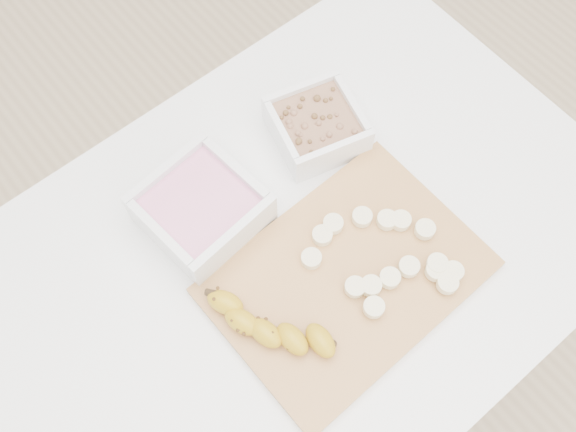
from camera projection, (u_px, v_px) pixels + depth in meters
ground at (295, 354)px, 1.66m from camera, size 3.50×3.50×0.00m
table at (299, 268)px, 1.06m from camera, size 1.00×0.70×0.75m
bowl_yogurt at (201, 209)px, 0.96m from camera, size 0.18×0.18×0.08m
bowl_granola at (317, 126)px, 1.03m from camera, size 0.16×0.16×0.06m
cutting_board at (347, 277)px, 0.95m from camera, size 0.39×0.28×0.01m
banana at (274, 327)px, 0.89m from camera, size 0.10×0.20×0.03m
banana_slices at (388, 257)px, 0.94m from camera, size 0.19×0.21×0.02m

